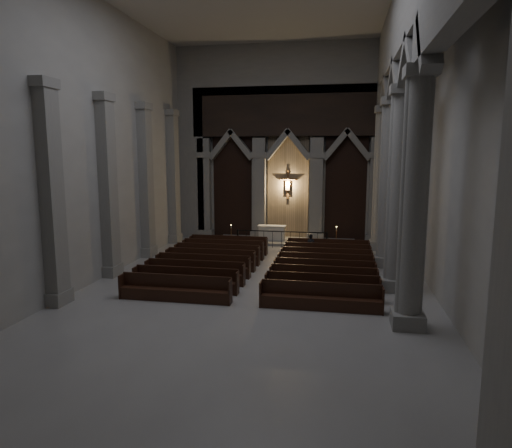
{
  "coord_description": "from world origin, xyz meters",
  "views": [
    {
      "loc": [
        3.29,
        -16.98,
        5.5
      ],
      "look_at": [
        -0.42,
        3.0,
        2.31
      ],
      "focal_mm": 32.0,
      "sensor_mm": 36.0,
      "label": 1
    }
  ],
  "objects_px": {
    "altar_rail": "(281,237)",
    "pews": "(264,268)",
    "candle_stand_left": "(231,239)",
    "candle_stand_right": "(336,243)",
    "worshipper": "(311,246)",
    "altar": "(272,232)"
  },
  "relations": [
    {
      "from": "pews",
      "to": "candle_stand_right",
      "type": "bearing_deg",
      "value": 63.52
    },
    {
      "from": "candle_stand_left",
      "to": "altar",
      "type": "bearing_deg",
      "value": 29.35
    },
    {
      "from": "candle_stand_left",
      "to": "worshipper",
      "type": "bearing_deg",
      "value": -29.02
    },
    {
      "from": "altar_rail",
      "to": "candle_stand_left",
      "type": "bearing_deg",
      "value": 170.31
    },
    {
      "from": "altar_rail",
      "to": "candle_stand_right",
      "type": "bearing_deg",
      "value": 4.9
    },
    {
      "from": "candle_stand_left",
      "to": "altar_rail",
      "type": "bearing_deg",
      "value": -9.69
    },
    {
      "from": "worshipper",
      "to": "candle_stand_right",
      "type": "bearing_deg",
      "value": 79.78
    },
    {
      "from": "pews",
      "to": "worshipper",
      "type": "relative_size",
      "value": 7.63
    },
    {
      "from": "altar",
      "to": "worshipper",
      "type": "height_order",
      "value": "worshipper"
    },
    {
      "from": "candle_stand_left",
      "to": "worshipper",
      "type": "height_order",
      "value": "worshipper"
    },
    {
      "from": "altar_rail",
      "to": "worshipper",
      "type": "distance_m",
      "value": 2.87
    },
    {
      "from": "altar_rail",
      "to": "altar",
      "type": "bearing_deg",
      "value": 114.5
    },
    {
      "from": "altar",
      "to": "altar_rail",
      "type": "relative_size",
      "value": 0.33
    },
    {
      "from": "altar",
      "to": "worshipper",
      "type": "distance_m",
      "value": 4.84
    },
    {
      "from": "candle_stand_right",
      "to": "pews",
      "type": "xyz_separation_m",
      "value": [
        -3.12,
        -6.27,
        -0.05
      ]
    },
    {
      "from": "pews",
      "to": "altar_rail",
      "type": "bearing_deg",
      "value": 90.0
    },
    {
      "from": "altar_rail",
      "to": "candle_stand_left",
      "type": "height_order",
      "value": "candle_stand_left"
    },
    {
      "from": "altar_rail",
      "to": "pews",
      "type": "relative_size",
      "value": 0.54
    },
    {
      "from": "altar",
      "to": "pews",
      "type": "height_order",
      "value": "altar"
    },
    {
      "from": "altar",
      "to": "altar_rail",
      "type": "distance_m",
      "value": 2.01
    },
    {
      "from": "altar_rail",
      "to": "pews",
      "type": "distance_m",
      "value": 6.01
    },
    {
      "from": "altar",
      "to": "altar_rail",
      "type": "height_order",
      "value": "altar_rail"
    }
  ]
}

